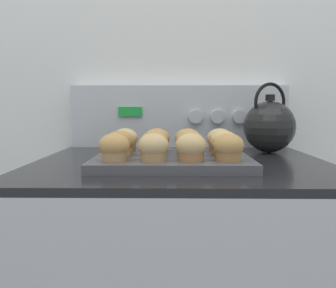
# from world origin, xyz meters

# --- Properties ---
(wall_back) EXTENTS (8.00, 0.05, 2.40)m
(wall_back) POSITION_xyz_m (0.00, 0.72, 1.20)
(wall_back) COLOR silver
(wall_back) RESTS_ON ground_plane
(control_panel) EXTENTS (0.75, 0.07, 0.22)m
(control_panel) POSITION_xyz_m (0.00, 0.67, 1.04)
(control_panel) COLOR #B7BABF
(control_panel) RESTS_ON stove_range
(muffin_pan) EXTENTS (0.38, 0.29, 0.02)m
(muffin_pan) POSITION_xyz_m (-0.02, 0.28, 0.95)
(muffin_pan) COLOR #4C4C51
(muffin_pan) RESTS_ON stove_range
(muffin_r0_c0) EXTENTS (0.07, 0.07, 0.06)m
(muffin_r0_c0) POSITION_xyz_m (-0.15, 0.19, 0.99)
(muffin_r0_c0) COLOR #A37A4C
(muffin_r0_c0) RESTS_ON muffin_pan
(muffin_r0_c1) EXTENTS (0.07, 0.07, 0.06)m
(muffin_r0_c1) POSITION_xyz_m (-0.06, 0.19, 0.99)
(muffin_r0_c1) COLOR #A37A4C
(muffin_r0_c1) RESTS_ON muffin_pan
(muffin_r0_c2) EXTENTS (0.07, 0.07, 0.06)m
(muffin_r0_c2) POSITION_xyz_m (0.02, 0.20, 0.99)
(muffin_r0_c2) COLOR olive
(muffin_r0_c2) RESTS_ON muffin_pan
(muffin_r0_c3) EXTENTS (0.07, 0.07, 0.06)m
(muffin_r0_c3) POSITION_xyz_m (0.10, 0.20, 0.99)
(muffin_r0_c3) COLOR olive
(muffin_r0_c3) RESTS_ON muffin_pan
(muffin_r1_c0) EXTENTS (0.07, 0.07, 0.06)m
(muffin_r1_c0) POSITION_xyz_m (-0.15, 0.28, 0.99)
(muffin_r1_c0) COLOR tan
(muffin_r1_c0) RESTS_ON muffin_pan
(muffin_r1_c1) EXTENTS (0.07, 0.07, 0.06)m
(muffin_r1_c1) POSITION_xyz_m (-0.07, 0.28, 0.99)
(muffin_r1_c1) COLOR olive
(muffin_r1_c1) RESTS_ON muffin_pan
(muffin_r1_c2) EXTENTS (0.07, 0.07, 0.06)m
(muffin_r1_c2) POSITION_xyz_m (0.02, 0.28, 0.99)
(muffin_r1_c2) COLOR tan
(muffin_r1_c2) RESTS_ON muffin_pan
(muffin_r1_c3) EXTENTS (0.07, 0.07, 0.06)m
(muffin_r1_c3) POSITION_xyz_m (0.11, 0.28, 0.99)
(muffin_r1_c3) COLOR olive
(muffin_r1_c3) RESTS_ON muffin_pan
(muffin_r2_c0) EXTENTS (0.07, 0.07, 0.06)m
(muffin_r2_c0) POSITION_xyz_m (-0.15, 0.37, 0.99)
(muffin_r2_c0) COLOR olive
(muffin_r2_c0) RESTS_ON muffin_pan
(muffin_r2_c1) EXTENTS (0.07, 0.07, 0.06)m
(muffin_r2_c1) POSITION_xyz_m (-0.06, 0.37, 0.99)
(muffin_r2_c1) COLOR tan
(muffin_r2_c1) RESTS_ON muffin_pan
(muffin_r2_c2) EXTENTS (0.07, 0.07, 0.06)m
(muffin_r2_c2) POSITION_xyz_m (0.02, 0.36, 0.99)
(muffin_r2_c2) COLOR olive
(muffin_r2_c2) RESTS_ON muffin_pan
(muffin_r2_c3) EXTENTS (0.07, 0.07, 0.06)m
(muffin_r2_c3) POSITION_xyz_m (0.11, 0.36, 0.99)
(muffin_r2_c3) COLOR olive
(muffin_r2_c3) RESTS_ON muffin_pan
(tea_kettle) EXTENTS (0.18, 0.16, 0.22)m
(tea_kettle) POSITION_xyz_m (0.28, 0.52, 1.02)
(tea_kettle) COLOR black
(tea_kettle) RESTS_ON stove_range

